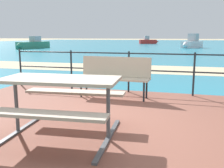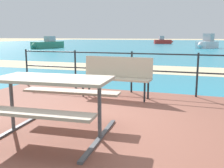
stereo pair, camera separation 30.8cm
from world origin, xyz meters
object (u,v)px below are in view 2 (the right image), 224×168
picnic_table (53,92)px  boat_far (48,44)px  boat_near (163,41)px  boat_mid (207,43)px  park_bench (116,73)px

picnic_table → boat_far: size_ratio=0.34×
boat_near → boat_far: size_ratio=0.72×
boat_near → boat_mid: 16.52m
picnic_table → park_bench: 2.42m
boat_near → picnic_table: bearing=-103.6°
park_bench → boat_far: 24.97m
boat_near → boat_far: bearing=-134.9°
park_bench → boat_near: boat_near is taller
boat_near → boat_mid: boat_mid is taller
boat_near → boat_mid: bearing=-84.6°
park_bench → boat_mid: 26.33m
picnic_table → boat_far: (-14.71, 22.55, -0.20)m
boat_far → boat_mid: bearing=118.2°
park_bench → boat_near: bearing=99.4°
picnic_table → boat_mid: boat_mid is taller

